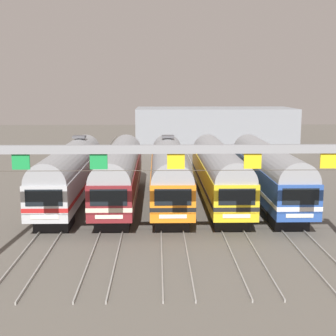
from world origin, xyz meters
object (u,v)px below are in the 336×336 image
at_px(commuter_train_orange, 169,171).
at_px(commuter_train_blue, 268,171).
at_px(commuter_train_yellow, 219,171).
at_px(commuter_train_maroon, 120,172).
at_px(catenary_gantry, 176,169).
at_px(commuter_train_stainless, 70,172).

relative_size(commuter_train_orange, commuter_train_blue, 1.00).
bearing_deg(commuter_train_blue, commuter_train_yellow, 180.00).
bearing_deg(commuter_train_maroon, catenary_gantry, -73.73).
distance_m(commuter_train_stainless, commuter_train_blue, 15.75).
bearing_deg(commuter_train_orange, commuter_train_stainless, 180.00).
bearing_deg(commuter_train_blue, commuter_train_stainless, 179.98).
xyz_separation_m(commuter_train_maroon, commuter_train_yellow, (7.88, 0.00, 0.00)).
xyz_separation_m(commuter_train_orange, commuter_train_blue, (7.88, -0.00, -0.00)).
height_order(commuter_train_stainless, commuter_train_yellow, commuter_train_stainless).
bearing_deg(commuter_train_blue, commuter_train_orange, 179.97).
bearing_deg(commuter_train_yellow, commuter_train_blue, 0.00).
distance_m(commuter_train_yellow, commuter_train_blue, 3.94).
xyz_separation_m(commuter_train_orange, catenary_gantry, (0.00, -13.50, 2.54)).
relative_size(commuter_train_stainless, catenary_gantry, 0.86).
bearing_deg(commuter_train_blue, commuter_train_maroon, 180.00).
bearing_deg(commuter_train_orange, commuter_train_yellow, -0.06).
relative_size(commuter_train_yellow, catenary_gantry, 0.86).
distance_m(commuter_train_stainless, commuter_train_yellow, 11.81).
bearing_deg(catenary_gantry, commuter_train_maroon, 106.27).
distance_m(commuter_train_blue, catenary_gantry, 15.83).
bearing_deg(commuter_train_maroon, commuter_train_blue, 0.00).
xyz_separation_m(commuter_train_yellow, commuter_train_blue, (3.94, 0.00, 0.00)).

